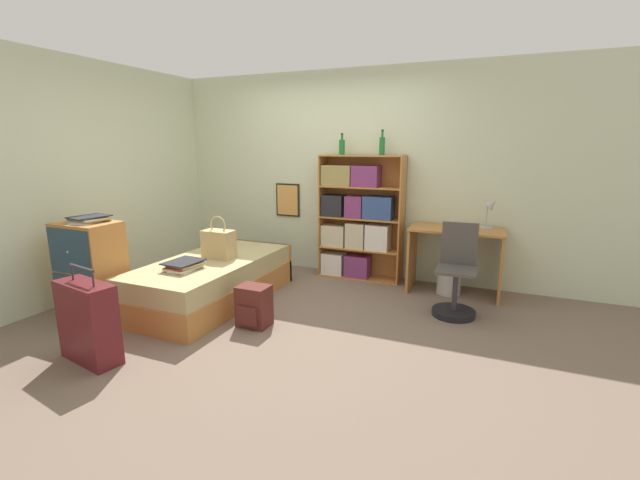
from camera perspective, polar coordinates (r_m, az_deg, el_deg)
ground_plane at (r=4.49m, az=-5.89°, el=-9.43°), size 14.00×14.00×0.00m
wall_back at (r=5.66m, az=1.92°, el=8.75°), size 10.00×0.09×2.60m
wall_left at (r=5.62m, az=-26.67°, el=7.41°), size 0.06×10.00×2.60m
bed at (r=4.84m, az=-14.05°, el=-5.19°), size 0.95×1.94×0.47m
handbag at (r=4.77m, az=-13.36°, el=-0.48°), size 0.34×0.20×0.46m
book_stack_on_bed at (r=4.45m, az=-17.67°, el=-3.21°), size 0.32×0.37×0.09m
suitcase at (r=3.86m, az=-28.51°, el=-9.59°), size 0.58×0.32×0.77m
dresser at (r=4.82m, az=-28.21°, el=-3.45°), size 0.58×0.44×0.94m
magazine_pile_on_dresser at (r=4.72m, az=-28.36°, el=2.49°), size 0.32×0.39×0.06m
bookcase at (r=5.41m, az=4.76°, el=2.67°), size 1.05×0.29×1.56m
bottle_green at (r=5.39m, az=2.94°, el=12.34°), size 0.07×0.07×0.26m
bottle_brown at (r=5.27m, az=8.28°, el=12.39°), size 0.07×0.07×0.30m
desk at (r=5.10m, az=17.62°, el=-1.23°), size 1.02×0.54×0.76m
desk_lamp at (r=5.09m, az=21.81°, el=3.95°), size 0.19×0.14×0.37m
desk_chair at (r=4.51m, az=17.64°, el=-5.71°), size 0.42×0.42×0.92m
backpack at (r=4.12m, az=-8.82°, el=-8.71°), size 0.29×0.25×0.39m
waste_bin at (r=5.15m, az=16.81°, el=-5.33°), size 0.27×0.27×0.29m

